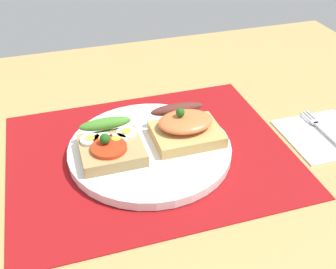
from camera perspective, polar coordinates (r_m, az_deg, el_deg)
ground_plane at (r=67.49cm, az=-2.44°, el=-3.79°), size 120.00×90.00×3.20cm
placemat at (r=66.41cm, az=-2.48°, el=-2.62°), size 43.92×35.22×0.30cm
plate at (r=65.88cm, az=-2.49°, el=-2.02°), size 25.66×25.66×1.43cm
sandwich_egg_tomato at (r=63.66cm, az=-7.91°, el=-1.43°), size 9.38×10.10×4.11cm
sandwich_salmon at (r=66.65cm, az=2.29°, el=1.20°), size 10.69×9.85×5.26cm
napkin at (r=75.02cm, az=20.51°, el=-0.03°), size 13.02×12.99×0.60cm
fork at (r=75.10cm, az=20.68°, el=0.40°), size 1.62×13.95×0.32cm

